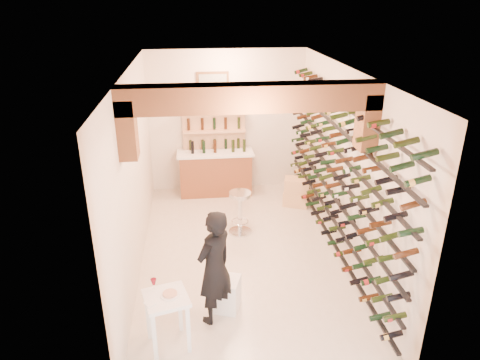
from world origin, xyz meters
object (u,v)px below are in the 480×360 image
(white_stool, at_px, (226,294))
(crate_lower, at_px, (296,198))
(tasting_table, at_px, (166,305))
(chrome_barstool, at_px, (240,210))
(wine_rack, at_px, (332,169))
(back_counter, at_px, (216,172))
(person, at_px, (215,267))

(white_stool, bearing_deg, crate_lower, 61.01)
(tasting_table, height_order, white_stool, tasting_table)
(white_stool, height_order, chrome_barstool, chrome_barstool)
(tasting_table, height_order, crate_lower, tasting_table)
(tasting_table, relative_size, chrome_barstool, 1.10)
(wine_rack, distance_m, crate_lower, 2.30)
(wine_rack, distance_m, back_counter, 3.38)
(tasting_table, xyz_separation_m, chrome_barstool, (1.26, 2.85, -0.14))
(wine_rack, bearing_deg, white_stool, -143.64)
(person, relative_size, chrome_barstool, 1.98)
(person, bearing_deg, back_counter, -137.34)
(back_counter, relative_size, person, 1.01)
(back_counter, height_order, person, person)
(wine_rack, height_order, person, wine_rack)
(wine_rack, bearing_deg, chrome_barstool, 152.84)
(person, bearing_deg, tasting_table, -8.33)
(person, bearing_deg, white_stool, -171.39)
(tasting_table, distance_m, person, 0.82)
(wine_rack, distance_m, tasting_table, 3.56)
(white_stool, height_order, crate_lower, white_stool)
(wine_rack, xyz_separation_m, white_stool, (-1.93, -1.42, -1.30))
(white_stool, bearing_deg, chrome_barstool, 78.21)
(person, bearing_deg, chrome_barstool, -148.26)
(crate_lower, bearing_deg, person, -119.55)
(wine_rack, bearing_deg, back_counter, 124.66)
(wine_rack, height_order, back_counter, wine_rack)
(back_counter, bearing_deg, wine_rack, -55.34)
(back_counter, xyz_separation_m, white_stool, (-0.10, -4.07, -0.29))
(wine_rack, bearing_deg, crate_lower, 94.09)
(tasting_table, relative_size, white_stool, 1.92)
(person, bearing_deg, wine_rack, 174.07)
(back_counter, height_order, white_stool, back_counter)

